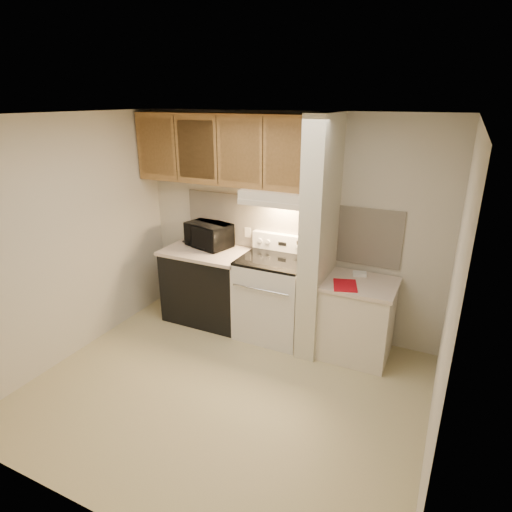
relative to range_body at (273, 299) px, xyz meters
The scene contains 50 objects.
floor 1.24m from the range_body, 90.00° to the right, with size 3.60×3.60×0.00m, color #C3B586.
ceiling 2.34m from the range_body, 90.00° to the right, with size 3.60×3.60×0.00m, color white.
wall_back 0.86m from the range_body, 90.00° to the left, with size 3.60×0.02×2.50m, color beige.
wall_left 2.28m from the range_body, 147.31° to the right, with size 0.02×3.00×2.50m, color beige.
wall_right 2.28m from the range_body, 32.69° to the right, with size 0.02×3.00×2.50m, color beige.
backsplash 0.84m from the range_body, 90.00° to the left, with size 2.60×0.02×0.63m, color #EFE0C8.
range_body is the anchor object (origin of this frame).
oven_window 0.32m from the range_body, 90.00° to the right, with size 0.50×0.01×0.30m, color black.
oven_handle 0.44m from the range_body, 90.00° to the right, with size 0.02×0.02×0.65m, color silver.
cooktop 0.48m from the range_body, ahead, with size 0.74×0.64×0.03m, color black.
range_backguard 0.66m from the range_body, 90.00° to the left, with size 0.76×0.08×0.20m, color silver.
range_display 0.64m from the range_body, 90.00° to the left, with size 0.10×0.01×0.04m, color black.
range_knob_left_outer 0.70m from the range_body, 139.40° to the left, with size 0.05×0.05×0.02m, color silver.
range_knob_left_inner 0.66m from the range_body, 126.87° to the left, with size 0.05×0.05×0.02m, color silver.
range_knob_right_inner 0.66m from the range_body, 53.13° to the left, with size 0.05×0.05×0.02m, color silver.
range_knob_right_outer 0.70m from the range_body, 40.60° to the left, with size 0.05×0.05×0.02m, color silver.
dishwasher_front 0.88m from the range_body, behind, with size 1.00×0.63×0.87m, color black.
left_countertop 0.98m from the range_body, behind, with size 1.04×0.67×0.04m, color beige.
spoon_rest 1.29m from the range_body, behind, with size 0.23×0.07×0.02m, color black.
teal_jar 1.05m from the range_body, 165.58° to the left, with size 0.09×0.09×0.10m, color #1D5C4E.
outlet 0.86m from the range_body, 146.31° to the left, with size 0.08×0.01×0.12m, color beige.
microwave 1.12m from the range_body, behind, with size 0.53×0.36×0.29m, color black.
partition_pillar 0.94m from the range_body, ahead, with size 0.22×0.70×2.50m, color beige.
pillar_trim 0.93m from the range_body, ahead, with size 0.01×0.70×0.04m, color olive.
knife_strip 0.95m from the range_body, ahead, with size 0.02×0.42×0.04m, color black.
knife_blade_a 0.88m from the range_body, 31.41° to the right, with size 0.01×0.04×0.16m, color silver.
knife_handle_a 1.01m from the range_body, 31.24° to the right, with size 0.02×0.02×0.10m, color black.
knife_blade_b 0.85m from the range_body, 20.40° to the right, with size 0.01×0.04×0.18m, color silver.
knife_handle_b 1.00m from the range_body, 20.95° to the right, with size 0.02×0.02×0.10m, color black.
knife_blade_c 0.83m from the range_body, ahead, with size 0.01×0.04×0.20m, color silver.
knife_handle_c 0.99m from the range_body, ahead, with size 0.02×0.02×0.10m, color black.
knife_blade_d 0.85m from the range_body, ahead, with size 0.01×0.04×0.16m, color silver.
knife_handle_d 0.98m from the range_body, ahead, with size 0.02×0.02×0.10m, color black.
knife_blade_e 0.85m from the range_body, 15.91° to the left, with size 0.01×0.04×0.18m, color silver.
knife_handle_e 0.99m from the range_body, 16.16° to the left, with size 0.02×0.02×0.10m, color black.
oven_mitt 0.83m from the range_body, 23.58° to the left, with size 0.03×0.10×0.23m, color slate.
right_cab_base 0.97m from the range_body, ahead, with size 0.70×0.60×0.81m, color beige.
right_countertop 1.04m from the range_body, ahead, with size 0.74×0.64×0.04m, color beige.
red_folder 0.95m from the range_body, 10.34° to the right, with size 0.23×0.31×0.01m, color #B20B16.
white_box 1.02m from the range_body, 10.77° to the left, with size 0.14×0.09×0.04m, color white.
range_hood 1.17m from the range_body, 90.00° to the left, with size 0.78×0.44×0.15m, color beige.
hood_lip 1.12m from the range_body, 90.00° to the right, with size 0.78×0.04×0.06m, color beige.
upper_cabinets 1.77m from the range_body, 166.16° to the left, with size 2.18×0.33×0.77m, color olive.
cab_door_a 2.22m from the range_body, behind, with size 0.46×0.01×0.63m, color olive.
cab_gap_a 2.04m from the range_body, behind, with size 0.01×0.01×0.73m, color black.
cab_door_b 1.89m from the range_body, behind, with size 0.46×0.01×0.63m, color olive.
cab_gap_b 1.77m from the range_body, behind, with size 0.01×0.01×0.73m, color black.
cab_door_c 1.68m from the range_body, behind, with size 0.46×0.01×0.63m, color olive.
cab_gap_c 1.63m from the range_body, behind, with size 0.01×0.01×0.73m, color black.
cab_door_d 1.63m from the range_body, ahead, with size 0.46×0.01×0.63m, color olive.
Camera 1 is at (1.73, -2.92, 2.63)m, focal length 30.00 mm.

